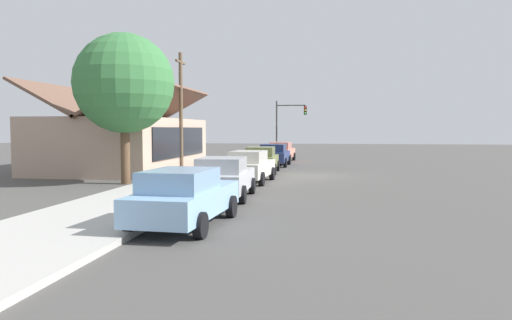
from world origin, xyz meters
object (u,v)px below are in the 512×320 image
(car_skyblue, at_px, (185,197))
(car_silver, at_px, (223,177))
(car_navy, at_px, (274,155))
(traffic_light_main, at_px, (288,120))
(fire_hydrant_red, at_px, (246,162))
(utility_pole_wooden, at_px, (181,109))
(car_olive, at_px, (261,160))
(car_coral, at_px, (281,152))
(shade_tree, at_px, (124,84))
(car_ivory, at_px, (250,166))

(car_skyblue, relative_size, car_silver, 1.09)
(car_navy, bearing_deg, traffic_light_main, -0.47)
(fire_hydrant_red, bearing_deg, utility_pole_wooden, 105.56)
(car_olive, distance_m, car_coral, 10.48)
(car_olive, bearing_deg, car_skyblue, 178.82)
(car_coral, distance_m, fire_hydrant_red, 8.54)
(car_olive, bearing_deg, car_coral, -2.80)
(car_navy, height_order, shade_tree, shade_tree)
(car_ivory, relative_size, traffic_light_main, 0.90)
(car_navy, bearing_deg, utility_pole_wooden, 130.85)
(traffic_light_main, relative_size, utility_pole_wooden, 0.69)
(utility_pole_wooden, bearing_deg, car_skyblue, -162.24)
(traffic_light_main, height_order, fire_hydrant_red, traffic_light_main)
(car_coral, height_order, traffic_light_main, traffic_light_main)
(car_olive, height_order, car_navy, same)
(shade_tree, relative_size, fire_hydrant_red, 10.19)
(car_olive, relative_size, shade_tree, 0.60)
(traffic_light_main, height_order, utility_pole_wooden, utility_pole_wooden)
(car_silver, xyz_separation_m, car_coral, (21.37, -0.08, 0.00))
(car_skyblue, distance_m, car_olive, 16.27)
(car_olive, xyz_separation_m, fire_hydrant_red, (2.07, 1.32, -0.32))
(car_skyblue, height_order, shade_tree, shade_tree)
(car_silver, height_order, car_ivory, same)
(shade_tree, xyz_separation_m, traffic_light_main, (21.85, -6.01, -1.33))
(car_coral, bearing_deg, car_navy, -177.63)
(car_navy, distance_m, traffic_light_main, 9.81)
(shade_tree, height_order, utility_pole_wooden, utility_pole_wooden)
(car_ivory, height_order, traffic_light_main, traffic_light_main)
(car_ivory, bearing_deg, shade_tree, 107.98)
(fire_hydrant_red, bearing_deg, traffic_light_main, -7.31)
(car_navy, xyz_separation_m, shade_tree, (-12.41, 5.82, 4.01))
(traffic_light_main, distance_m, fire_hydrant_red, 13.38)
(car_ivory, xyz_separation_m, fire_hydrant_red, (7.37, 1.50, -0.32))
(car_ivory, bearing_deg, utility_pole_wooden, 44.57)
(car_silver, distance_m, utility_pole_wooden, 13.39)
(car_ivory, distance_m, shade_tree, 7.26)
(car_navy, bearing_deg, car_ivory, -179.13)
(car_coral, bearing_deg, car_olive, -178.35)
(fire_hydrant_red, bearing_deg, car_skyblue, -175.27)
(car_navy, bearing_deg, car_olive, 179.13)
(shade_tree, distance_m, utility_pole_wooden, 7.86)
(shade_tree, bearing_deg, car_coral, -18.61)
(shade_tree, bearing_deg, traffic_light_main, -15.37)
(car_ivory, relative_size, fire_hydrant_red, 6.56)
(car_coral, xyz_separation_m, fire_hydrant_red, (-8.41, 1.48, -0.32))
(car_ivory, height_order, car_navy, same)
(car_ivory, relative_size, car_coral, 0.97)
(car_skyblue, height_order, utility_pole_wooden, utility_pole_wooden)
(car_skyblue, height_order, car_olive, same)
(car_skyblue, xyz_separation_m, fire_hydrant_red, (18.34, 1.52, -0.32))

